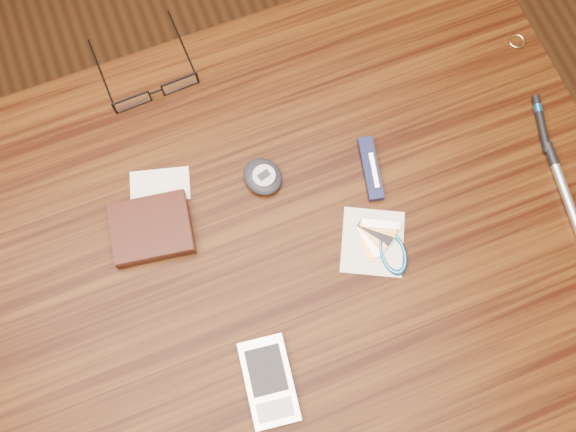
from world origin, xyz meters
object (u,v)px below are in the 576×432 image
Objects in this scene: notepad_keys at (383,246)px; pocket_knife at (371,169)px; eyeglasses at (155,89)px; silver_pen at (563,187)px; pda_phone at (269,381)px; pedometer at (263,176)px; wallet_and_card at (151,228)px; desk at (255,280)px.

pocket_knife is (0.03, 0.10, 0.00)m from notepad_keys.
eyeglasses reaches higher than silver_pen.
pda_phone is 0.97× the size of notepad_keys.
notepad_keys is at bearing -52.02° from pedometer.
pedometer reaches higher than silver_pen.
silver_pen reaches higher than notepad_keys.
pedometer reaches higher than notepad_keys.
eyeglasses is 1.44× the size of pocket_knife.
wallet_and_card is 1.53× the size of pocket_knife.
wallet_and_card is at bearing -108.94° from eyeglasses.
desk is 0.44m from silver_pen.
wallet_and_card is 0.16m from pedometer.
desk is at bearing -41.12° from wallet_and_card.
pedometer is at bearing 156.97° from silver_pen.
pocket_knife is at bearing -4.95° from wallet_and_card.
wallet_and_card is 0.30m from pocket_knife.
pocket_knife is (0.30, -0.03, -0.01)m from wallet_and_card.
pda_phone is 0.74× the size of silver_pen.
silver_pen is (0.23, -0.12, 0.00)m from pocket_knife.
silver_pen is (0.37, -0.16, -0.00)m from pedometer.
pda_phone is 1.68× the size of pedometer.
desk is at bearing -161.75° from pocket_knife.
pda_phone reaches higher than pocket_knife.
eyeglasses is (0.06, 0.19, 0.00)m from wallet_and_card.
pedometer reaches higher than pocket_knife.
pedometer is (0.06, 0.10, 0.11)m from desk.
wallet_and_card is at bearing 164.93° from silver_pen.
notepad_keys is 0.25m from silver_pen.
pedometer reaches higher than desk.
pocket_knife is at bearing 153.06° from silver_pen.
desk is 0.16m from pedometer.
wallet_and_card is (-0.10, 0.09, 0.11)m from desk.
pda_phone reaches higher than silver_pen.
silver_pen is at bearing -2.87° from notepad_keys.
silver_pen is at bearing -6.94° from desk.
pocket_knife is at bearing 75.15° from notepad_keys.
notepad_keys is at bearing -104.85° from pocket_knife.
pedometer is at bearing 71.08° from pda_phone.
pda_phone is (0.01, -0.42, -0.00)m from eyeglasses.
pda_phone is 0.46m from silver_pen.
eyeglasses is at bearing 97.89° from desk.
pda_phone is (0.07, -0.23, -0.00)m from wallet_and_card.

